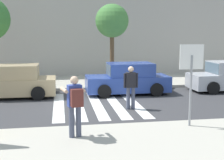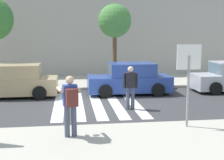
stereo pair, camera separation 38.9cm
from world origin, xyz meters
TOP-DOWN VIEW (x-y plane):
  - ground_plane at (0.00, 0.00)m, footprint 120.00×120.00m
  - sidewalk_far at (0.00, 6.00)m, footprint 60.00×4.80m
  - building_facade_far at (0.00, 10.40)m, footprint 56.00×4.00m
  - crosswalk_stripe_0 at (-1.60, 0.20)m, footprint 0.44×5.20m
  - crosswalk_stripe_1 at (-0.80, 0.20)m, footprint 0.44×5.20m
  - crosswalk_stripe_2 at (0.00, 0.20)m, footprint 0.44×5.20m
  - crosswalk_stripe_3 at (0.80, 0.20)m, footprint 0.44×5.20m
  - crosswalk_stripe_4 at (1.60, 0.20)m, footprint 0.44×5.20m
  - stop_sign at (2.47, -3.78)m, footprint 0.76×0.08m
  - photographer_with_backpack at (-1.12, -4.31)m, footprint 0.69×0.92m
  - pedestrian_crossing at (1.25, -0.83)m, footprint 0.58×0.26m
  - parked_car_tan at (-3.75, 2.30)m, footprint 4.10×1.92m
  - parked_car_blue at (1.83, 2.30)m, footprint 4.10×1.92m
  - street_tree_center at (1.42, 4.76)m, footprint 1.87×1.87m

SIDE VIEW (x-z plane):
  - ground_plane at x=0.00m, z-range 0.00..0.00m
  - crosswalk_stripe_0 at x=-1.60m, z-range 0.00..0.01m
  - crosswalk_stripe_1 at x=-0.80m, z-range 0.00..0.01m
  - crosswalk_stripe_2 at x=0.00m, z-range 0.00..0.01m
  - crosswalk_stripe_3 at x=0.80m, z-range 0.00..0.01m
  - crosswalk_stripe_4 at x=1.60m, z-range 0.00..0.01m
  - sidewalk_far at x=0.00m, z-range 0.00..0.14m
  - parked_car_tan at x=-3.75m, z-range -0.05..1.50m
  - parked_car_blue at x=1.83m, z-range -0.05..1.50m
  - pedestrian_crossing at x=1.25m, z-range 0.11..1.84m
  - photographer_with_backpack at x=-1.12m, z-range 0.31..2.03m
  - stop_sign at x=2.47m, z-range 0.72..3.27m
  - building_facade_far at x=0.00m, z-range 0.00..6.43m
  - street_tree_center at x=1.42m, z-range 1.40..5.90m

